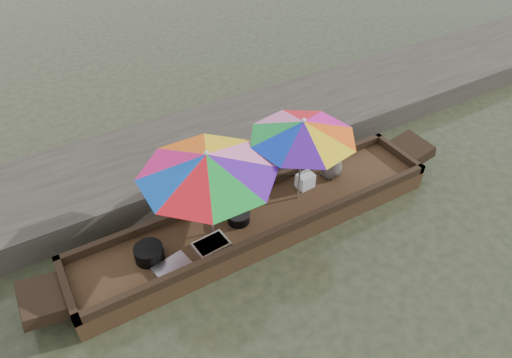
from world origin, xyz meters
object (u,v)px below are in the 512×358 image
boat_hull (259,221)px  charcoal_grill (239,217)px  vendor (334,150)px  umbrella_bow (210,195)px  tray_crayfish (211,245)px  tray_scallop (173,267)px  cooking_pot (149,253)px  supply_bag (305,181)px  umbrella_stern (301,161)px

boat_hull → charcoal_grill: size_ratio=17.58×
vendor → charcoal_grill: bearing=-9.6°
umbrella_bow → tray_crayfish: bearing=-120.9°
tray_crayfish → vendor: vendor is taller
boat_hull → tray_scallop: bearing=-168.0°
cooking_pot → charcoal_grill: bearing=0.4°
vendor → umbrella_bow: size_ratio=0.55×
supply_bag → vendor: bearing=2.3°
vendor → umbrella_stern: (-0.84, -0.20, 0.22)m
tray_crayfish → umbrella_bow: 0.79m
charcoal_grill → supply_bag: (1.39, 0.16, 0.05)m
boat_hull → vendor: size_ratio=5.57×
tray_crayfish → vendor: (2.58, 0.46, 0.51)m
tray_crayfish → boat_hull: bearing=14.9°
tray_scallop → vendor: bearing=9.6°
cooking_pot → vendor: (3.44, 0.19, 0.44)m
charcoal_grill → umbrella_stern: 1.32m
charcoal_grill → vendor: (1.96, 0.19, 0.47)m
cooking_pot → boat_hull: bearing=-0.1°
tray_crayfish → tray_scallop: (-0.65, -0.09, -0.01)m
cooking_pot → charcoal_grill: cooking_pot is taller
tray_scallop → umbrella_stern: size_ratio=0.31×
tray_crayfish → umbrella_bow: umbrella_bow is taller
cooking_pot → umbrella_stern: umbrella_stern is taller
boat_hull → umbrella_bow: umbrella_bow is taller
cooking_pot → charcoal_grill: (1.47, 0.01, -0.03)m
tray_scallop → vendor: (3.23, 0.55, 0.52)m
boat_hull → tray_scallop: tray_scallop is taller
vendor → umbrella_bow: (-2.42, -0.20, 0.22)m
boat_hull → vendor: vendor is taller
supply_bag → tray_crayfish: bearing=-167.7°
umbrella_stern → boat_hull: bearing=180.0°
supply_bag → boat_hull: bearing=-170.3°
tray_crayfish → supply_bag: size_ratio=1.83×
vendor → umbrella_bow: umbrella_bow is taller
vendor → tray_crayfish: bearing=-4.9°
umbrella_bow → umbrella_stern: (1.58, 0.00, 0.00)m
tray_scallop → umbrella_stern: (2.38, 0.35, 0.74)m
boat_hull → tray_crayfish: size_ratio=11.94×
cooking_pot → tray_crayfish: size_ratio=0.82×
supply_bag → charcoal_grill: bearing=-173.3°
boat_hull → charcoal_grill: 0.45m
charcoal_grill → vendor: bearing=5.4°
tray_scallop → umbrella_stern: bearing=8.3°
vendor → umbrella_stern: umbrella_stern is taller
boat_hull → supply_bag: bearing=9.7°
umbrella_bow → vendor: bearing=4.7°
cooking_pot → tray_scallop: (0.21, -0.35, -0.08)m
tray_scallop → supply_bag: bearing=11.1°
cooking_pot → tray_crayfish: (0.86, -0.27, -0.07)m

